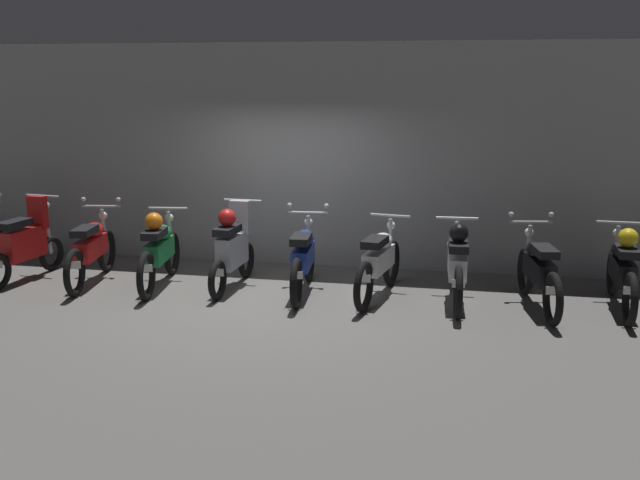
% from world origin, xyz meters
% --- Properties ---
extents(ground_plane, '(80.00, 80.00, 0.00)m').
position_xyz_m(ground_plane, '(0.00, 0.00, 0.00)').
color(ground_plane, '#565451').
extents(back_wall, '(17.17, 0.30, 3.38)m').
position_xyz_m(back_wall, '(0.00, 2.02, 1.69)').
color(back_wall, gray).
rests_on(back_wall, ground).
extents(motorbike_slot_1, '(0.56, 1.68, 1.18)m').
position_xyz_m(motorbike_slot_1, '(-3.56, 0.23, 0.52)').
color(motorbike_slot_1, black).
rests_on(motorbike_slot_1, ground).
extents(motorbike_slot_2, '(0.58, 1.94, 1.15)m').
position_xyz_m(motorbike_slot_2, '(-2.55, 0.25, 0.49)').
color(motorbike_slot_2, black).
rests_on(motorbike_slot_2, ground).
extents(motorbike_slot_3, '(0.56, 1.94, 1.08)m').
position_xyz_m(motorbike_slot_3, '(-1.53, 0.27, 0.53)').
color(motorbike_slot_3, black).
rests_on(motorbike_slot_3, ground).
extents(motorbike_slot_4, '(0.56, 1.68, 1.18)m').
position_xyz_m(motorbike_slot_4, '(-0.51, 0.41, 0.57)').
color(motorbike_slot_4, black).
rests_on(motorbike_slot_4, ground).
extents(motorbike_slot_5, '(0.59, 1.95, 1.15)m').
position_xyz_m(motorbike_slot_5, '(0.51, 0.35, 0.49)').
color(motorbike_slot_5, black).
rests_on(motorbike_slot_5, ground).
extents(motorbike_slot_6, '(0.57, 1.94, 1.03)m').
position_xyz_m(motorbike_slot_6, '(1.53, 0.36, 0.49)').
color(motorbike_slot_6, black).
rests_on(motorbike_slot_6, ground).
extents(motorbike_slot_7, '(0.56, 1.95, 1.08)m').
position_xyz_m(motorbike_slot_7, '(2.55, 0.33, 0.53)').
color(motorbike_slot_7, black).
rests_on(motorbike_slot_7, ground).
extents(motorbike_slot_8, '(0.60, 1.94, 1.15)m').
position_xyz_m(motorbike_slot_8, '(3.56, 0.27, 0.49)').
color(motorbike_slot_8, black).
rests_on(motorbike_slot_8, ground).
extents(motorbike_slot_9, '(0.56, 1.95, 1.08)m').
position_xyz_m(motorbike_slot_9, '(4.59, 0.44, 0.53)').
color(motorbike_slot_9, black).
rests_on(motorbike_slot_9, ground).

